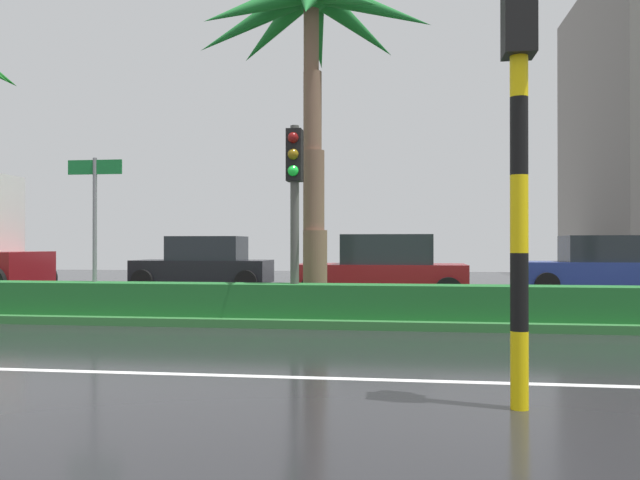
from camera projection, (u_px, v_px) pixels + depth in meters
The scene contains 10 objects.
ground_plane at pixel (155, 311), 14.75m from camera, with size 90.00×42.00×0.10m, color black.
median_strip at pixel (136, 310), 13.76m from camera, with size 85.50×4.00×0.15m, color #2D6B33.
median_hedge at pixel (106, 298), 12.37m from camera, with size 76.50×0.70×0.60m.
palm_tree_centre_left at pixel (311, 33), 13.22m from camera, with size 4.95×4.91×6.97m.
traffic_signal_median_right at pixel (295, 185), 11.95m from camera, with size 0.28×0.43×3.51m.
street_name_sign at pixel (95, 213), 12.64m from camera, with size 1.10×0.08×3.00m.
traffic_signal_foreground at pixel (519, 88), 5.87m from camera, with size 0.28×0.43×4.20m.
car_in_traffic_leading at pixel (204, 264), 20.89m from camera, with size 4.30×2.02×1.72m.
car_in_traffic_second at pixel (383, 269), 16.82m from camera, with size 4.30×2.02×1.72m.
car_in_traffic_third at pixel (601, 266), 18.91m from camera, with size 4.30×2.02×1.72m.
Camera 1 is at (5.70, -5.12, 1.48)m, focal length 36.63 mm.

